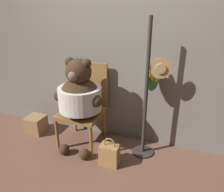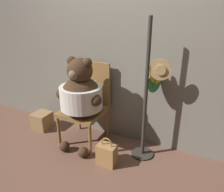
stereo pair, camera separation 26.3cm
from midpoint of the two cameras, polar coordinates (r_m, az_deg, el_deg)
name	(u,v)px [view 1 (the left image)]	position (r m, az deg, el deg)	size (l,w,h in m)	color
ground_plane	(97,157)	(2.88, -6.55, -15.64)	(14.00, 14.00, 0.00)	brown
wall_back	(114,40)	(2.88, -2.19, 14.32)	(8.00, 0.10, 2.73)	slate
chair	(84,102)	(2.98, -9.73, -1.73)	(0.55, 0.55, 1.09)	olive
teddy_bear	(80,96)	(2.75, -11.18, -0.04)	(0.65, 0.57, 1.22)	#3D2819
hat_display_rack	(150,94)	(2.61, 7.18, 0.34)	(0.40, 0.43, 1.68)	#332D28
handbag_on_ground	(109,155)	(2.68, -3.58, -15.10)	(0.23, 0.15, 0.36)	#A87A47
wooden_crate	(36,124)	(3.53, -21.27, -6.99)	(0.26, 0.26, 0.26)	#937047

